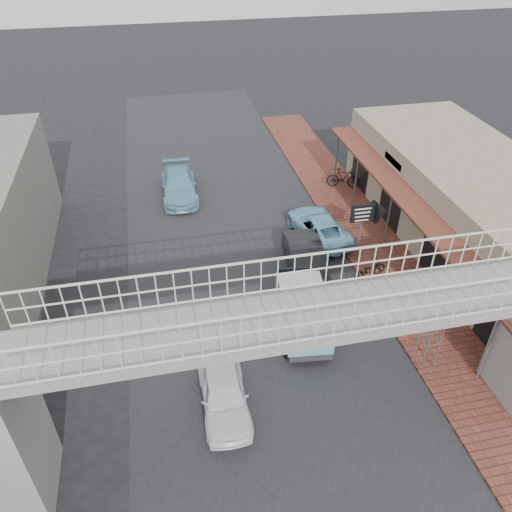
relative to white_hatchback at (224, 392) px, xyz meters
name	(u,v)px	position (x,y,z in m)	size (l,w,h in m)	color
ground	(265,347)	(1.91, 2.26, -0.63)	(120.00, 120.00, 0.00)	black
road_strip	(265,347)	(1.91, 2.26, -0.63)	(10.00, 60.00, 0.01)	black
sidewalk	(393,275)	(8.41, 5.26, -0.58)	(3.00, 40.00, 0.10)	brown
shophouse_row	(483,215)	(12.88, 6.26, 1.37)	(7.20, 18.00, 4.00)	gray
footbridge	(299,370)	(1.91, -1.74, 2.54)	(16.40, 2.40, 6.34)	gray
white_hatchback	(224,392)	(0.00, 0.00, 0.00)	(1.50, 3.72, 1.27)	white
dark_sedan	(306,261)	(4.64, 6.24, 0.07)	(1.49, 4.28, 1.41)	black
angkot_curb	(319,226)	(6.11, 8.94, -0.03)	(2.00, 4.34, 1.21)	#7DBCD8
angkot_far	(179,185)	(-0.18, 14.56, 0.03)	(1.85, 4.54, 1.32)	#6EA7BF
angkot_van	(303,308)	(3.48, 2.78, 0.54)	(2.10, 3.93, 1.85)	black
motorcycle_near	(369,270)	(7.21, 5.22, -0.09)	(0.59, 1.70, 0.89)	black
motorcycle_far	(343,178)	(9.04, 13.46, 0.04)	(0.54, 1.90, 1.14)	black
street_clock	(437,314)	(7.21, 0.18, 1.86)	(0.73, 0.63, 2.88)	#59595B
arrow_sign	(379,212)	(8.01, 6.75, 1.82)	(1.67, 1.05, 2.91)	#59595B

